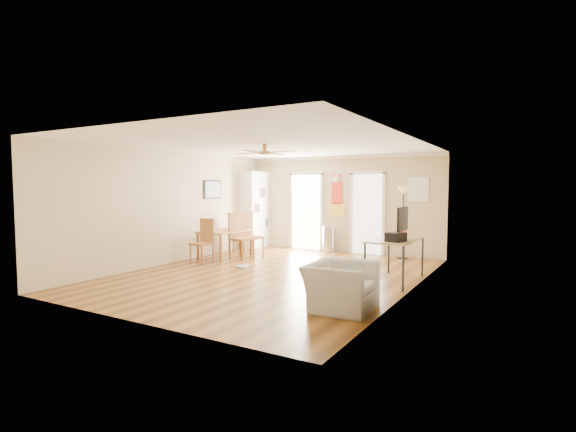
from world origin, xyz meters
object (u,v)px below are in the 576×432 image
Objects in this scene: dining_table at (226,244)px; wastebasket_a at (326,274)px; torchiere_lamp at (403,223)px; bookshelf at (255,210)px; armchair at (341,286)px; dining_chair_right_a at (252,235)px; computer_desk at (395,260)px; dining_chair_right_b at (242,236)px; dining_chair_far at (242,234)px; printer at (396,237)px; wastebasket_b at (338,275)px; trash_can at (329,239)px; dining_chair_near at (202,241)px.

dining_table is 3.67m from wastebasket_a.
torchiere_lamp is at bearing 81.34° from wastebasket_a.
bookshelf reaches higher than armchair.
dining_chair_right_a is 4.04m from computer_desk.
bookshelf is 1.61× the size of dining_table.
torchiere_lamp is 1.16× the size of computer_desk.
wastebasket_a is at bearing -98.66° from torchiere_lamp.
dining_chair_right_b is 1.10× the size of armchair.
bookshelf is 4.29m from torchiere_lamp.
dining_chair_right_b reaches higher than dining_chair_right_a.
dining_chair_far is 0.95× the size of armchair.
dining_chair_right_a is at bearing 149.16° from wastebasket_a.
wastebasket_a is 1.69m from armchair.
dining_chair_right_b is at bearing -5.97° from dining_table.
dining_chair_right_b is at bearing -167.82° from dining_chair_right_a.
printer is at bearing -95.80° from dining_chair_right_b.
wastebasket_b is at bearing -140.92° from computer_desk.
dining_chair_far is 3.18× the size of printer.
torchiere_lamp reaches higher than wastebasket_a.
dining_chair_right_b reaches higher than armchair.
dining_chair_far is at bearing 99.12° from dining_table.
dining_chair_right_b reaches higher than wastebasket_b.
bookshelf reaches higher than dining_chair_right_b.
bookshelf reaches higher than wastebasket_a.
trash_can reaches higher than dining_table.
dining_chair_near reaches higher than armchair.
torchiere_lamp reaches higher than dining_table.
trash_can is at bearing 23.21° from bookshelf.
computer_desk is 1.14m from wastebasket_b.
dining_chair_far is (-0.18, 1.83, -0.02)m from dining_chair_near.
dining_chair_right_a is at bearing 32.92° from dining_table.
computer_desk is at bearing 6.41° from dining_chair_near.
computer_desk is at bearing 39.08° from wastebasket_b.
computer_desk is at bearing 35.54° from wastebasket_a.
wastebasket_b is (-0.31, -3.30, -0.72)m from torchiere_lamp.
bookshelf is at bearing -81.77° from dining_chair_far.
torchiere_lamp reaches higher than computer_desk.
wastebasket_a is 0.21m from wastebasket_b.
torchiere_lamp is (4.28, 0.14, -0.22)m from bookshelf.
dining_chair_far is 2.35m from trash_can.
armchair is at bearing -94.48° from computer_desk.
dining_chair_right_a is (0.55, 0.36, 0.22)m from dining_table.
wastebasket_b is (-0.86, -0.70, -0.25)m from computer_desk.
dining_chair_far is at bearing 162.08° from computer_desk.
torchiere_lamp reaches higher than wastebasket_b.
wastebasket_b is at bearing -95.40° from torchiere_lamp.
bookshelf is 2.16× the size of dining_chair_near.
wastebasket_a is (3.41, -1.35, -0.18)m from dining_table.
dining_chair_far is at bearing -59.18° from bookshelf.
dining_chair_near is 0.98× the size of armchair.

